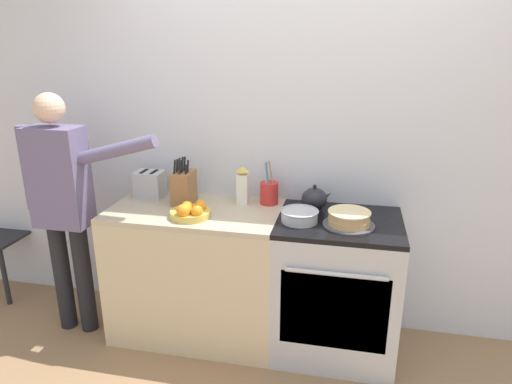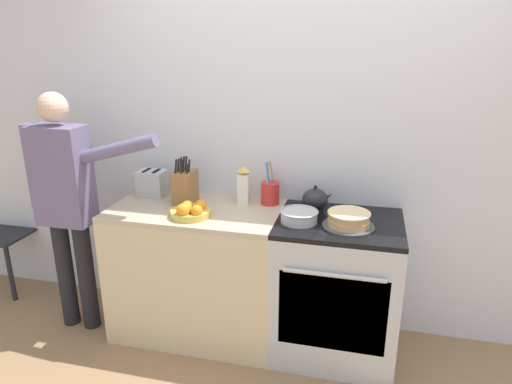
% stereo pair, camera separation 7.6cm
% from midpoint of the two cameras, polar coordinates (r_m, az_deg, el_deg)
% --- Properties ---
extents(ground_plane, '(16.00, 16.00, 0.00)m').
position_cam_midpoint_polar(ground_plane, '(2.95, 2.75, -21.51)').
color(ground_plane, '#93704C').
extents(wall_back, '(8.00, 0.04, 2.60)m').
position_cam_midpoint_polar(wall_back, '(2.94, 5.15, 6.75)').
color(wall_back, silver).
rests_on(wall_back, ground_plane).
extents(counter_cabinet, '(1.08, 0.61, 0.88)m').
position_cam_midpoint_polar(counter_cabinet, '(3.08, -8.08, -9.82)').
color(counter_cabinet, beige).
rests_on(counter_cabinet, ground_plane).
extents(stove_range, '(0.73, 0.64, 0.88)m').
position_cam_midpoint_polar(stove_range, '(2.92, 9.19, -11.57)').
color(stove_range, '#B7BABF').
rests_on(stove_range, ground_plane).
extents(layer_cake, '(0.30, 0.30, 0.09)m').
position_cam_midpoint_polar(layer_cake, '(2.65, 10.73, -3.33)').
color(layer_cake, '#4C4C51').
rests_on(layer_cake, stove_range).
extents(tea_kettle, '(0.20, 0.16, 0.16)m').
position_cam_midpoint_polar(tea_kettle, '(2.87, 6.58, -0.85)').
color(tea_kettle, '#232328').
rests_on(tea_kettle, stove_range).
extents(mixing_bowl, '(0.22, 0.22, 0.07)m').
position_cam_midpoint_polar(mixing_bowl, '(2.67, 4.65, -2.98)').
color(mixing_bowl, '#B7BABF').
rests_on(mixing_bowl, stove_range).
extents(knife_block, '(0.12, 0.18, 0.31)m').
position_cam_midpoint_polar(knife_block, '(2.97, -9.76, 0.60)').
color(knife_block, olive).
rests_on(knife_block, counter_cabinet).
extents(utensil_crock, '(0.12, 0.12, 0.30)m').
position_cam_midpoint_polar(utensil_crock, '(2.94, 0.91, -0.05)').
color(utensil_crock, red).
rests_on(utensil_crock, counter_cabinet).
extents(fruit_bowl, '(0.24, 0.24, 0.10)m').
position_cam_midpoint_polar(fruit_bowl, '(2.75, -9.02, -2.44)').
color(fruit_bowl, gold).
rests_on(fruit_bowl, counter_cabinet).
extents(toaster, '(0.20, 0.15, 0.18)m').
position_cam_midpoint_polar(toaster, '(3.16, -13.79, 0.96)').
color(toaster, '#B7BABF').
rests_on(toaster, counter_cabinet).
extents(milk_carton, '(0.07, 0.07, 0.25)m').
position_cam_midpoint_polar(milk_carton, '(2.93, -2.41, 0.75)').
color(milk_carton, white).
rests_on(milk_carton, counter_cabinet).
extents(person_baker, '(0.92, 0.20, 1.60)m').
position_cam_midpoint_polar(person_baker, '(3.13, -23.63, -0.56)').
color(person_baker, black).
rests_on(person_baker, ground_plane).
extents(dining_chair, '(0.40, 0.40, 0.87)m').
position_cam_midpoint_polar(dining_chair, '(4.09, -29.51, -3.88)').
color(dining_chair, '#232328').
rests_on(dining_chair, ground_plane).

